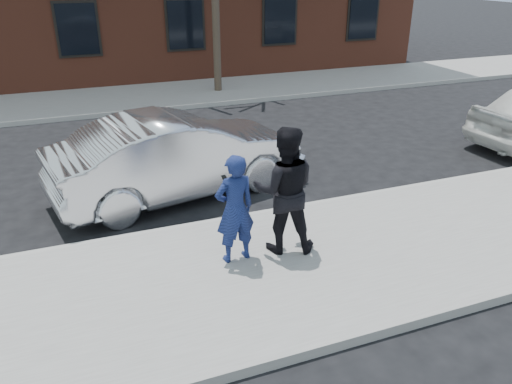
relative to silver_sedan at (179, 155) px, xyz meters
name	(u,v)px	position (x,y,z in m)	size (l,w,h in m)	color
ground	(141,295)	(-1.32, -3.18, -0.83)	(100.00, 100.00, 0.00)	black
near_sidewalk	(143,301)	(-1.32, -3.43, -0.75)	(50.00, 3.50, 0.15)	gray
near_curb	(126,239)	(-1.32, -1.63, -0.75)	(50.00, 0.10, 0.15)	#999691
far_sidewalk	(87,102)	(-1.32, 8.07, -0.75)	(50.00, 3.50, 0.15)	gray
far_curb	(91,116)	(-1.32, 6.27, -0.75)	(50.00, 0.10, 0.15)	#999691
silver_sedan	(179,155)	(0.00, 0.00, 0.00)	(1.75, 5.02, 1.65)	silver
man_hoodie	(235,209)	(0.18, -2.97, 0.18)	(0.66, 0.52, 1.70)	navy
man_peacoat	(284,190)	(0.99, -2.93, 0.33)	(1.18, 1.04, 2.02)	black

